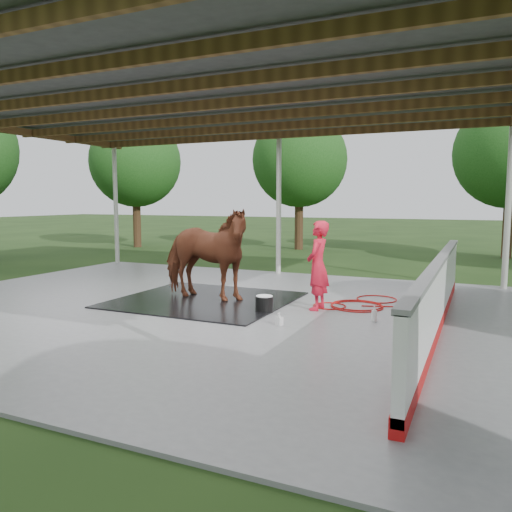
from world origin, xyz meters
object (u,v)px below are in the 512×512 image
at_px(horse, 204,254).
at_px(handler, 318,265).
at_px(wash_bucket, 264,304).
at_px(dasher_board, 438,297).

xyz_separation_m(horse, handler, (2.37, 0.15, -0.13)).
xyz_separation_m(horse, wash_bucket, (1.55, -0.47, -0.81)).
bearing_deg(handler, wash_bucket, -53.45).
distance_m(horse, wash_bucket, 1.81).
relative_size(dasher_board, wash_bucket, 24.16).
height_order(horse, wash_bucket, horse).
distance_m(handler, wash_bucket, 1.23).
bearing_deg(dasher_board, wash_bucket, 178.28).
relative_size(dasher_board, handler, 4.77).
bearing_deg(dasher_board, horse, 172.98).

